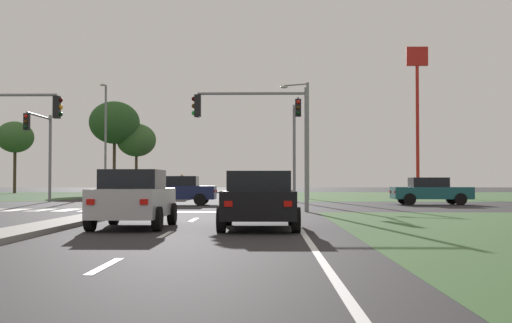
{
  "coord_description": "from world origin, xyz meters",
  "views": [
    {
      "loc": [
        5.98,
        -4.61,
        1.3
      ],
      "look_at": [
        5.35,
        29.85,
        2.3
      ],
      "focal_mm": 46.81,
      "sensor_mm": 36.0,
      "label": 1
    }
  ],
  "objects_px": {
    "car_teal_third": "(431,191)",
    "pedestrian_at_median": "(182,183)",
    "car_black_second": "(259,199)",
    "street_lamp_fourth": "(105,134)",
    "car_silver_near": "(134,198)",
    "fastfood_pole_sign": "(417,88)",
    "treeline_second": "(15,137)",
    "treeline_fourth": "(136,140)",
    "car_navy_fourth": "(178,190)",
    "traffic_signal_far_right": "(296,132)",
    "traffic_signal_far_left": "(41,141)",
    "traffic_signal_near_right": "(262,125)",
    "treeline_third": "(115,123)",
    "street_lamp_third": "(305,133)"
  },
  "relations": [
    {
      "from": "car_teal_third",
      "to": "traffic_signal_near_right",
      "type": "relative_size",
      "value": 0.81
    },
    {
      "from": "fastfood_pole_sign",
      "to": "treeline_second",
      "type": "relative_size",
      "value": 1.66
    },
    {
      "from": "car_black_second",
      "to": "treeline_third",
      "type": "distance_m",
      "value": 55.78
    },
    {
      "from": "treeline_fourth",
      "to": "treeline_third",
      "type": "bearing_deg",
      "value": -151.2
    },
    {
      "from": "traffic_signal_far_right",
      "to": "fastfood_pole_sign",
      "type": "xyz_separation_m",
      "value": [
        10.93,
        16.9,
        4.92
      ]
    },
    {
      "from": "car_black_second",
      "to": "car_teal_third",
      "type": "distance_m",
      "value": 20.59
    },
    {
      "from": "traffic_signal_far_right",
      "to": "car_black_second",
      "type": "bearing_deg",
      "value": -95.05
    },
    {
      "from": "car_navy_fourth",
      "to": "street_lamp_fourth",
      "type": "distance_m",
      "value": 26.85
    },
    {
      "from": "car_black_second",
      "to": "car_teal_third",
      "type": "relative_size",
      "value": 1.04
    },
    {
      "from": "street_lamp_third",
      "to": "pedestrian_at_median",
      "type": "height_order",
      "value": "street_lamp_third"
    },
    {
      "from": "traffic_signal_far_left",
      "to": "treeline_fourth",
      "type": "xyz_separation_m",
      "value": [
        -0.77,
        32.62,
        2.03
      ]
    },
    {
      "from": "car_navy_fourth",
      "to": "traffic_signal_near_right",
      "type": "bearing_deg",
      "value": -149.21
    },
    {
      "from": "car_black_second",
      "to": "treeline_third",
      "type": "xyz_separation_m",
      "value": [
        -16.24,
        52.93,
        6.75
      ]
    },
    {
      "from": "traffic_signal_far_left",
      "to": "pedestrian_at_median",
      "type": "distance_m",
      "value": 10.56
    },
    {
      "from": "street_lamp_third",
      "to": "car_silver_near",
      "type": "bearing_deg",
      "value": -102.18
    },
    {
      "from": "treeline_second",
      "to": "treeline_fourth",
      "type": "distance_m",
      "value": 12.61
    },
    {
      "from": "traffic_signal_near_right",
      "to": "traffic_signal_far_right",
      "type": "distance_m",
      "value": 11.33
    },
    {
      "from": "traffic_signal_far_left",
      "to": "street_lamp_fourth",
      "type": "height_order",
      "value": "street_lamp_fourth"
    },
    {
      "from": "car_silver_near",
      "to": "traffic_signal_near_right",
      "type": "distance_m",
      "value": 10.57
    },
    {
      "from": "pedestrian_at_median",
      "to": "fastfood_pole_sign",
      "type": "height_order",
      "value": "fastfood_pole_sign"
    },
    {
      "from": "car_silver_near",
      "to": "car_black_second",
      "type": "height_order",
      "value": "car_silver_near"
    },
    {
      "from": "traffic_signal_far_left",
      "to": "street_lamp_third",
      "type": "bearing_deg",
      "value": 27.82
    },
    {
      "from": "car_teal_third",
      "to": "car_navy_fourth",
      "type": "bearing_deg",
      "value": -86.63
    },
    {
      "from": "street_lamp_fourth",
      "to": "traffic_signal_far_right",
      "type": "bearing_deg",
      "value": -52.06
    },
    {
      "from": "street_lamp_fourth",
      "to": "treeline_second",
      "type": "height_order",
      "value": "street_lamp_fourth"
    },
    {
      "from": "car_teal_third",
      "to": "fastfood_pole_sign",
      "type": "bearing_deg",
      "value": 169.32
    },
    {
      "from": "car_navy_fourth",
      "to": "traffic_signal_far_left",
      "type": "distance_m",
      "value": 9.96
    },
    {
      "from": "traffic_signal_near_right",
      "to": "pedestrian_at_median",
      "type": "distance_m",
      "value": 19.56
    },
    {
      "from": "car_black_second",
      "to": "traffic_signal_far_left",
      "type": "bearing_deg",
      "value": 121.83
    },
    {
      "from": "car_teal_third",
      "to": "street_lamp_third",
      "type": "xyz_separation_m",
      "value": [
        -6.19,
        11.61,
        3.98
      ]
    },
    {
      "from": "traffic_signal_far_left",
      "to": "car_teal_third",
      "type": "bearing_deg",
      "value": -7.66
    },
    {
      "from": "traffic_signal_far_left",
      "to": "treeline_second",
      "type": "distance_m",
      "value": 32.93
    },
    {
      "from": "fastfood_pole_sign",
      "to": "treeline_fourth",
      "type": "bearing_deg",
      "value": 149.02
    },
    {
      "from": "car_silver_near",
      "to": "traffic_signal_near_right",
      "type": "xyz_separation_m",
      "value": [
        3.49,
        9.57,
        2.83
      ]
    },
    {
      "from": "car_black_second",
      "to": "treeline_second",
      "type": "bearing_deg",
      "value": 117.15
    },
    {
      "from": "car_black_second",
      "to": "traffic_signal_far_left",
      "type": "relative_size",
      "value": 0.82
    },
    {
      "from": "car_black_second",
      "to": "pedestrian_at_median",
      "type": "distance_m",
      "value": 28.99
    },
    {
      "from": "treeline_fourth",
      "to": "traffic_signal_far_left",
      "type": "bearing_deg",
      "value": -88.65
    },
    {
      "from": "car_black_second",
      "to": "street_lamp_fourth",
      "type": "xyz_separation_m",
      "value": [
        -14.58,
        42.14,
        4.74
      ]
    },
    {
      "from": "traffic_signal_far_left",
      "to": "pedestrian_at_median",
      "type": "relative_size",
      "value": 3.31
    },
    {
      "from": "traffic_signal_near_right",
      "to": "treeline_fourth",
      "type": "distance_m",
      "value": 46.46
    },
    {
      "from": "car_teal_third",
      "to": "treeline_third",
      "type": "relative_size",
      "value": 0.43
    },
    {
      "from": "car_teal_third",
      "to": "pedestrian_at_median",
      "type": "relative_size",
      "value": 2.61
    },
    {
      "from": "street_lamp_third",
      "to": "traffic_signal_near_right",
      "type": "bearing_deg",
      "value": -98.26
    },
    {
      "from": "traffic_signal_far_left",
      "to": "pedestrian_at_median",
      "type": "xyz_separation_m",
      "value": [
        7.54,
        6.92,
        -2.59
      ]
    },
    {
      "from": "pedestrian_at_median",
      "to": "treeline_second",
      "type": "height_order",
      "value": "treeline_second"
    },
    {
      "from": "car_black_second",
      "to": "car_silver_near",
      "type": "bearing_deg",
      "value": 174.71
    },
    {
      "from": "car_navy_fourth",
      "to": "street_lamp_fourth",
      "type": "height_order",
      "value": "street_lamp_fourth"
    },
    {
      "from": "traffic_signal_far_left",
      "to": "treeline_fourth",
      "type": "distance_m",
      "value": 32.7
    },
    {
      "from": "car_silver_near",
      "to": "car_teal_third",
      "type": "height_order",
      "value": "car_silver_near"
    }
  ]
}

